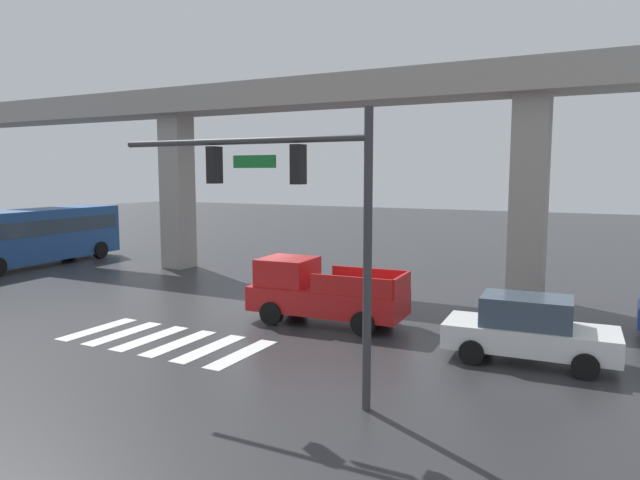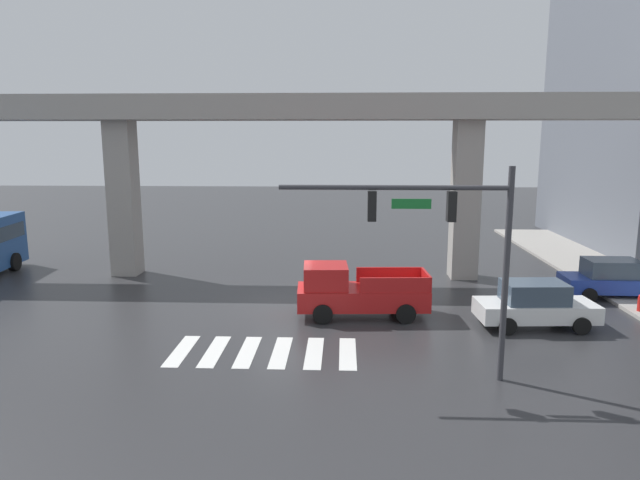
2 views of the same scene
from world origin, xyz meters
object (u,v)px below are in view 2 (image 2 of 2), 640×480
at_px(sedan_white, 535,305).
at_px(traffic_signal_mast, 447,231).
at_px(sedan_blue, 612,279).
at_px(pickup_truck, 355,292).

bearing_deg(sedan_white, traffic_signal_mast, -131.46).
bearing_deg(sedan_blue, traffic_signal_mast, -135.06).
height_order(pickup_truck, traffic_signal_mast, traffic_signal_mast).
distance_m(pickup_truck, sedan_white, 6.76).
bearing_deg(pickup_truck, sedan_white, -8.58).
relative_size(pickup_truck, sedan_blue, 1.20).
relative_size(pickup_truck, traffic_signal_mast, 0.80).
bearing_deg(sedan_blue, sedan_white, -138.72).
bearing_deg(traffic_signal_mast, pickup_truck, 112.64).
relative_size(sedan_blue, traffic_signal_mast, 0.67).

